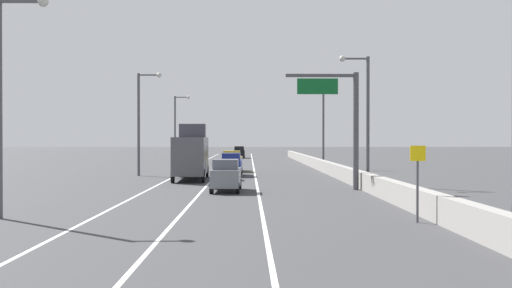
{
  "coord_description": "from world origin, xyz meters",
  "views": [
    {
      "loc": [
        0.9,
        -3.67,
        3.27
      ],
      "look_at": [
        1.44,
        36.31,
        2.9
      ],
      "focal_mm": 40.13,
      "sensor_mm": 36.0,
      "label": 1
    }
  ],
  "objects": [
    {
      "name": "ground_plane",
      "position": [
        0.0,
        64.0,
        0.0
      ],
      "size": [
        320.0,
        320.0,
        0.0
      ],
      "primitive_type": "plane",
      "color": "#38383A"
    },
    {
      "name": "lane_stripe_left",
      "position": [
        -5.5,
        55.0,
        0.0
      ],
      "size": [
        0.16,
        130.0,
        0.0
      ],
      "primitive_type": "cube",
      "color": "silver",
      "rests_on": "ground_plane"
    },
    {
      "name": "lane_stripe_center",
      "position": [
        -2.0,
        55.0,
        0.0
      ],
      "size": [
        0.16,
        130.0,
        0.0
      ],
      "primitive_type": "cube",
      "color": "silver",
      "rests_on": "ground_plane"
    },
    {
      "name": "lane_stripe_right",
      "position": [
        1.5,
        55.0,
        0.0
      ],
      "size": [
        0.16,
        130.0,
        0.0
      ],
      "primitive_type": "cube",
      "color": "silver",
      "rests_on": "ground_plane"
    },
    {
      "name": "jersey_barrier_right",
      "position": [
        8.38,
        40.0,
        0.55
      ],
      "size": [
        0.6,
        120.0,
        1.1
      ],
      "primitive_type": "cube",
      "color": "gray",
      "rests_on": "ground_plane"
    },
    {
      "name": "overhead_sign_gantry",
      "position": [
        7.04,
        32.72,
        4.73
      ],
      "size": [
        4.68,
        0.36,
        7.5
      ],
      "color": "#47474C",
      "rests_on": "ground_plane"
    },
    {
      "name": "speed_advisory_sign",
      "position": [
        7.48,
        18.41,
        1.76
      ],
      "size": [
        0.6,
        0.11,
        3.0
      ],
      "color": "#4C4C51",
      "rests_on": "ground_plane"
    },
    {
      "name": "lamp_post_right_near",
      "position": [
        8.86,
        13.81,
        5.28
      ],
      "size": [
        2.14,
        0.44,
        9.09
      ],
      "color": "#4C4C51",
      "rests_on": "ground_plane"
    },
    {
      "name": "lamp_post_right_second",
      "position": [
        9.0,
        36.24,
        5.28
      ],
      "size": [
        2.14,
        0.44,
        9.09
      ],
      "color": "#4C4C51",
      "rests_on": "ground_plane"
    },
    {
      "name": "lamp_post_right_third",
      "position": [
        8.82,
        58.68,
        5.28
      ],
      "size": [
        2.14,
        0.44,
        9.09
      ],
      "color": "#4C4C51",
      "rests_on": "ground_plane"
    },
    {
      "name": "lamp_post_left_near",
      "position": [
        -9.0,
        19.81,
        5.28
      ],
      "size": [
        2.14,
        0.44,
        9.09
      ],
      "color": "#4C4C51",
      "rests_on": "ground_plane"
    },
    {
      "name": "lamp_post_left_mid",
      "position": [
        -8.48,
        46.73,
        5.28
      ],
      "size": [
        2.14,
        0.44,
        9.09
      ],
      "color": "#4C4C51",
      "rests_on": "ground_plane"
    },
    {
      "name": "lamp_post_left_far",
      "position": [
        -8.74,
        73.65,
        5.28
      ],
      "size": [
        2.14,
        0.44,
        9.09
      ],
      "color": "#4C4C51",
      "rests_on": "ground_plane"
    },
    {
      "name": "car_blue_0",
      "position": [
        -0.58,
        46.39,
        1.0
      ],
      "size": [
        1.88,
        4.53,
        2.02
      ],
      "color": "#1E389E",
      "rests_on": "ground_plane"
    },
    {
      "name": "car_black_1",
      "position": [
        -0.67,
        92.85,
        0.99
      ],
      "size": [
        1.97,
        4.57,
        1.99
      ],
      "color": "black",
      "rests_on": "ground_plane"
    },
    {
      "name": "car_yellow_2",
      "position": [
        -0.72,
        53.32,
        1.03
      ],
      "size": [
        1.92,
        4.51,
        2.07
      ],
      "color": "gold",
      "rests_on": "ground_plane"
    },
    {
      "name": "car_gray_3",
      "position": [
        -0.47,
        31.61,
        1.0
      ],
      "size": [
        1.85,
        4.15,
        2.01
      ],
      "color": "slate",
      "rests_on": "ground_plane"
    },
    {
      "name": "box_truck",
      "position": [
        -3.65,
        41.86,
        2.05
      ],
      "size": [
        2.66,
        7.95,
        4.48
      ],
      "color": "#4C4C51",
      "rests_on": "ground_plane"
    }
  ]
}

